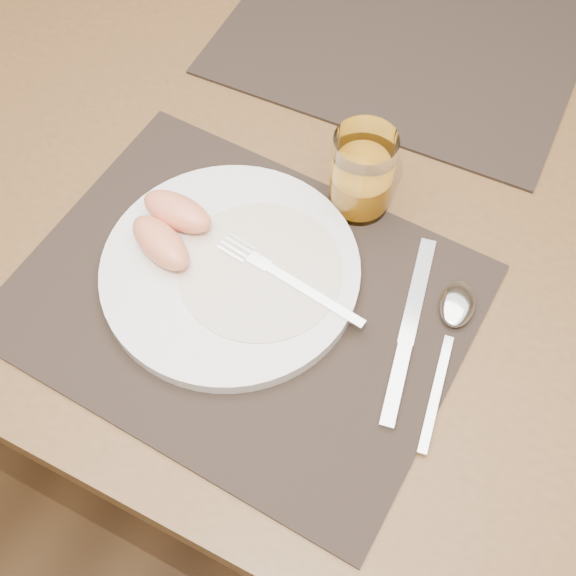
{
  "coord_description": "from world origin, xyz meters",
  "views": [
    {
      "loc": [
        0.19,
        -0.53,
        1.4
      ],
      "look_at": [
        0.02,
        -0.2,
        0.77
      ],
      "focal_mm": 45.0,
      "sensor_mm": 36.0,
      "label": 1
    }
  ],
  "objects_px": {
    "fork": "(278,273)",
    "knife": "(405,343)",
    "table": "(345,205)",
    "spoon": "(454,317)",
    "placemat_near": "(242,299)",
    "plate": "(231,270)",
    "juice_glass": "(362,176)",
    "placemat_far": "(402,39)"
  },
  "relations": [
    {
      "from": "spoon",
      "to": "juice_glass",
      "type": "height_order",
      "value": "juice_glass"
    },
    {
      "from": "placemat_near",
      "to": "knife",
      "type": "bearing_deg",
      "value": 8.98
    },
    {
      "from": "placemat_far",
      "to": "spoon",
      "type": "xyz_separation_m",
      "value": [
        0.21,
        -0.36,
        0.01
      ]
    },
    {
      "from": "fork",
      "to": "spoon",
      "type": "xyz_separation_m",
      "value": [
        0.18,
        0.04,
        -0.01
      ]
    },
    {
      "from": "placemat_near",
      "to": "fork",
      "type": "xyz_separation_m",
      "value": [
        0.02,
        0.03,
        0.02
      ]
    },
    {
      "from": "placemat_near",
      "to": "fork",
      "type": "distance_m",
      "value": 0.05
    },
    {
      "from": "plate",
      "to": "table",
      "type": "bearing_deg",
      "value": 76.82
    },
    {
      "from": "spoon",
      "to": "plate",
      "type": "bearing_deg",
      "value": -166.4
    },
    {
      "from": "plate",
      "to": "knife",
      "type": "height_order",
      "value": "plate"
    },
    {
      "from": "placemat_near",
      "to": "plate",
      "type": "xyz_separation_m",
      "value": [
        -0.02,
        0.02,
        0.01
      ]
    },
    {
      "from": "plate",
      "to": "fork",
      "type": "height_order",
      "value": "fork"
    },
    {
      "from": "placemat_near",
      "to": "plate",
      "type": "bearing_deg",
      "value": 139.28
    },
    {
      "from": "fork",
      "to": "knife",
      "type": "relative_size",
      "value": 0.8
    },
    {
      "from": "fork",
      "to": "knife",
      "type": "distance_m",
      "value": 0.15
    },
    {
      "from": "placemat_far",
      "to": "plate",
      "type": "relative_size",
      "value": 1.67
    },
    {
      "from": "spoon",
      "to": "juice_glass",
      "type": "distance_m",
      "value": 0.18
    },
    {
      "from": "plate",
      "to": "fork",
      "type": "xyz_separation_m",
      "value": [
        0.05,
        0.01,
        0.01
      ]
    },
    {
      "from": "placemat_far",
      "to": "knife",
      "type": "xyz_separation_m",
      "value": [
        0.17,
        -0.41,
        0.0
      ]
    },
    {
      "from": "plate",
      "to": "spoon",
      "type": "height_order",
      "value": "plate"
    },
    {
      "from": "table",
      "to": "knife",
      "type": "relative_size",
      "value": 6.39
    },
    {
      "from": "table",
      "to": "plate",
      "type": "height_order",
      "value": "plate"
    },
    {
      "from": "knife",
      "to": "placemat_near",
      "type": "bearing_deg",
      "value": -171.02
    },
    {
      "from": "fork",
      "to": "juice_glass",
      "type": "distance_m",
      "value": 0.14
    },
    {
      "from": "plate",
      "to": "juice_glass",
      "type": "height_order",
      "value": "juice_glass"
    },
    {
      "from": "placemat_far",
      "to": "fork",
      "type": "distance_m",
      "value": 0.41
    },
    {
      "from": "table",
      "to": "placemat_near",
      "type": "bearing_deg",
      "value": -95.85
    },
    {
      "from": "fork",
      "to": "juice_glass",
      "type": "relative_size",
      "value": 1.72
    },
    {
      "from": "table",
      "to": "juice_glass",
      "type": "height_order",
      "value": "juice_glass"
    },
    {
      "from": "table",
      "to": "plate",
      "type": "relative_size",
      "value": 5.19
    },
    {
      "from": "juice_glass",
      "to": "table",
      "type": "bearing_deg",
      "value": 123.02
    },
    {
      "from": "table",
      "to": "fork",
      "type": "xyz_separation_m",
      "value": [
        0.0,
        -0.19,
        0.11
      ]
    },
    {
      "from": "table",
      "to": "plate",
      "type": "bearing_deg",
      "value": -103.18
    },
    {
      "from": "fork",
      "to": "table",
      "type": "bearing_deg",
      "value": 90.75
    },
    {
      "from": "placemat_near",
      "to": "placemat_far",
      "type": "distance_m",
      "value": 0.44
    },
    {
      "from": "plate",
      "to": "spoon",
      "type": "relative_size",
      "value": 1.41
    },
    {
      "from": "placemat_far",
      "to": "plate",
      "type": "xyz_separation_m",
      "value": [
        -0.02,
        -0.42,
        0.01
      ]
    },
    {
      "from": "fork",
      "to": "juice_glass",
      "type": "xyz_separation_m",
      "value": [
        0.03,
        0.13,
        0.03
      ]
    },
    {
      "from": "placemat_near",
      "to": "placemat_far",
      "type": "height_order",
      "value": "same"
    },
    {
      "from": "table",
      "to": "spoon",
      "type": "distance_m",
      "value": 0.25
    },
    {
      "from": "table",
      "to": "placemat_near",
      "type": "height_order",
      "value": "placemat_near"
    },
    {
      "from": "placemat_far",
      "to": "spoon",
      "type": "bearing_deg",
      "value": -60.6
    },
    {
      "from": "table",
      "to": "juice_glass",
      "type": "bearing_deg",
      "value": -56.98
    }
  ]
}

